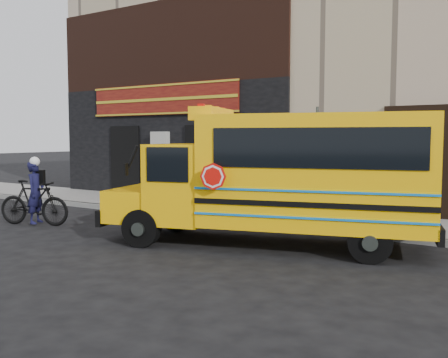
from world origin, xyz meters
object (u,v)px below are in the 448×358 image
at_px(school_bus, 284,175).
at_px(cyclist, 36,194).
at_px(bicycle, 34,203).
at_px(sign_pole, 317,163).

xyz_separation_m(school_bus, cyclist, (-6.58, -1.18, -0.69)).
bearing_deg(bicycle, sign_pole, -83.31).
bearing_deg(cyclist, bicycle, 123.73).
xyz_separation_m(bicycle, cyclist, (0.03, 0.04, 0.22)).
relative_size(sign_pole, bicycle, 1.53).
xyz_separation_m(sign_pole, bicycle, (-6.52, -3.22, -1.08)).
bearing_deg(cyclist, school_bus, -102.67).
bearing_deg(school_bus, bicycle, -169.52).
bearing_deg(bicycle, school_bus, -99.16).
distance_m(bicycle, cyclist, 0.23).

